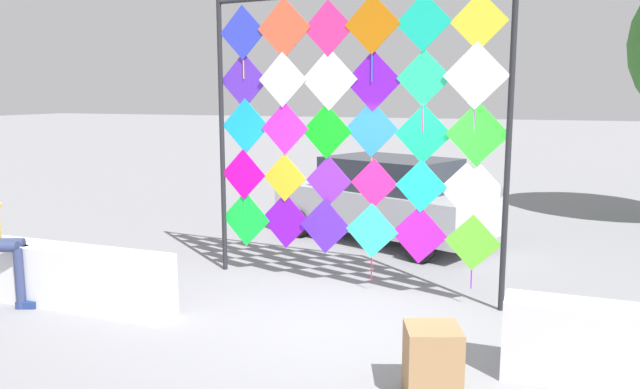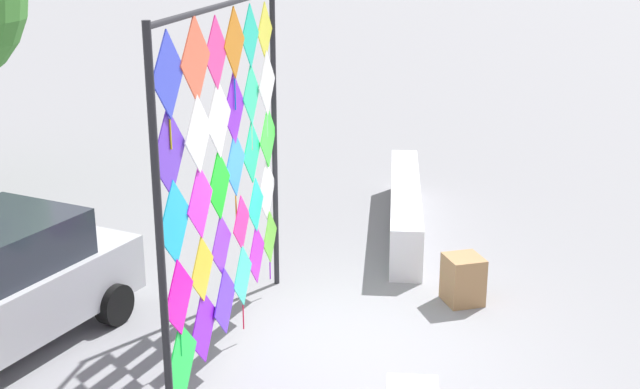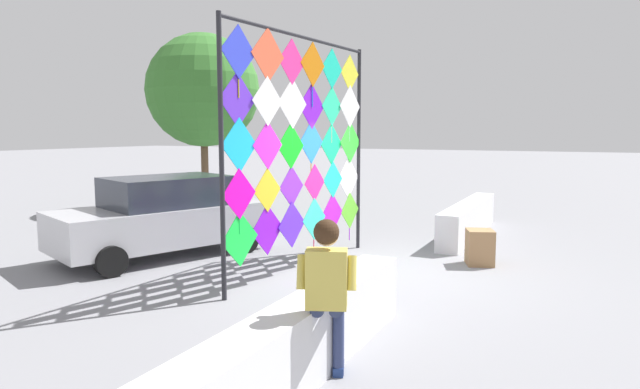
{
  "view_description": "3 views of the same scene",
  "coord_description": "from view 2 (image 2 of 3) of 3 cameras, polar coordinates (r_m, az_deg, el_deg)",
  "views": [
    {
      "loc": [
        2.22,
        -6.35,
        2.6
      ],
      "look_at": [
        -0.52,
        0.88,
        1.34
      ],
      "focal_mm": 34.87,
      "sensor_mm": 36.0,
      "label": 1
    },
    {
      "loc": [
        -8.52,
        -0.31,
        4.55
      ],
      "look_at": [
        0.19,
        0.47,
        1.77
      ],
      "focal_mm": 46.41,
      "sensor_mm": 36.0,
      "label": 2
    },
    {
      "loc": [
        -8.4,
        -2.89,
        2.34
      ],
      "look_at": [
        -0.61,
        0.91,
        1.34
      ],
      "focal_mm": 30.81,
      "sensor_mm": 36.0,
      "label": 3
    }
  ],
  "objects": [
    {
      "name": "kite_display_rack",
      "position": [
        8.69,
        -6.32,
        2.06
      ],
      "size": [
        4.09,
        0.45,
        3.91
      ],
      "color": "#232328",
      "rests_on": "ground"
    },
    {
      "name": "cardboard_box_large",
      "position": [
        10.77,
        9.83,
        -5.79
      ],
      "size": [
        0.59,
        0.58,
        0.62
      ],
      "primitive_type": "cube",
      "rotation": [
        0.0,
        0.0,
        0.36
      ],
      "color": "#9E754C",
      "rests_on": "ground"
    },
    {
      "name": "plaza_ledge_right",
      "position": [
        13.22,
        5.88,
        -0.86
      ],
      "size": [
        4.3,
        0.45,
        0.75
      ],
      "primitive_type": "cube",
      "color": "silver",
      "rests_on": "ground"
    },
    {
      "name": "ground",
      "position": [
        9.67,
        2.69,
        -10.45
      ],
      "size": [
        120.0,
        120.0,
        0.0
      ],
      "primitive_type": "plane",
      "color": "gray"
    }
  ]
}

